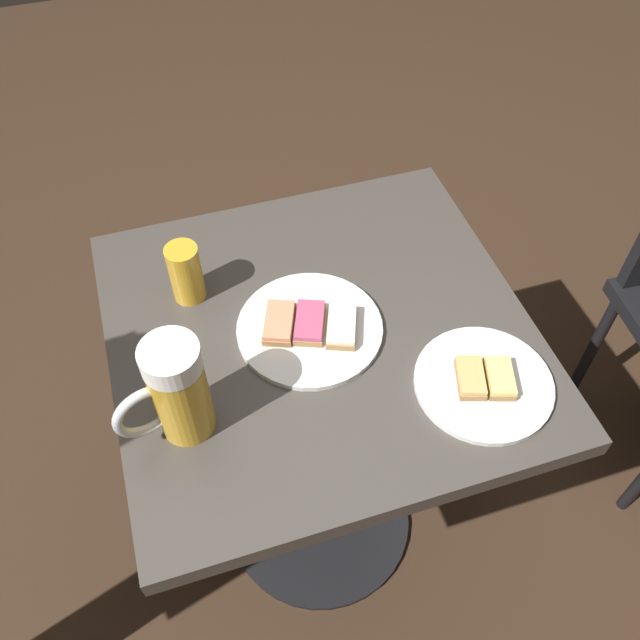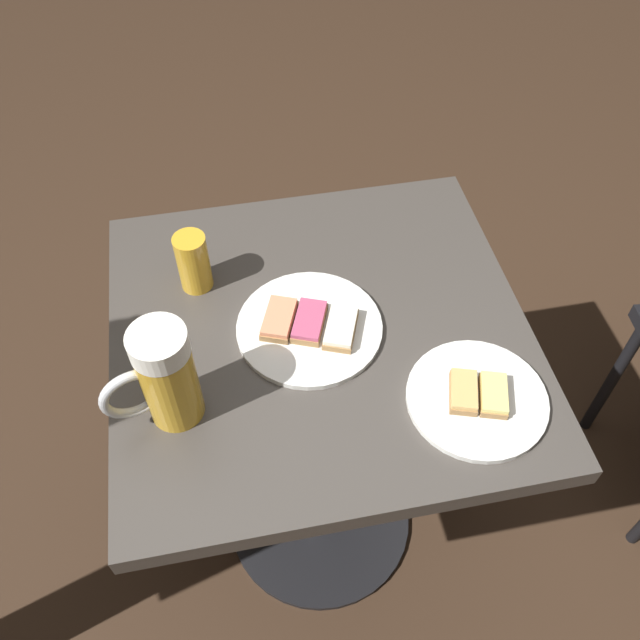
% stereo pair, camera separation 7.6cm
% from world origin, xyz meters
% --- Properties ---
extents(ground_plane, '(6.00, 6.00, 0.00)m').
position_xyz_m(ground_plane, '(0.00, 0.00, 0.00)').
color(ground_plane, '#382619').
extents(cafe_table, '(0.64, 0.67, 0.77)m').
position_xyz_m(cafe_table, '(0.00, 0.00, 0.57)').
color(cafe_table, black).
rests_on(cafe_table, ground_plane).
extents(plate_near, '(0.23, 0.23, 0.03)m').
position_xyz_m(plate_near, '(0.00, -0.02, 0.78)').
color(plate_near, white).
rests_on(plate_near, cafe_table).
extents(plate_far, '(0.21, 0.21, 0.03)m').
position_xyz_m(plate_far, '(0.18, 0.20, 0.78)').
color(plate_far, white).
rests_on(plate_far, cafe_table).
extents(beer_mug, '(0.08, 0.14, 0.18)m').
position_xyz_m(beer_mug, '(0.11, -0.24, 0.86)').
color(beer_mug, gold).
rests_on(beer_mug, cafe_table).
extents(beer_glass_small, '(0.05, 0.05, 0.11)m').
position_xyz_m(beer_glass_small, '(-0.13, -0.19, 0.82)').
color(beer_glass_small, gold).
rests_on(beer_glass_small, cafe_table).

